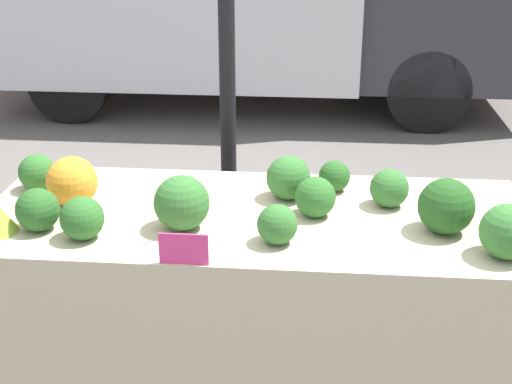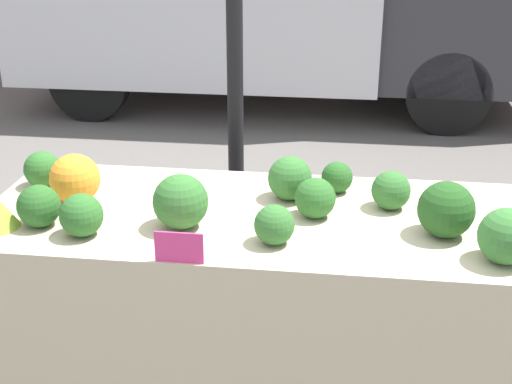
{
  "view_description": "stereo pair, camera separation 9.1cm",
  "coord_description": "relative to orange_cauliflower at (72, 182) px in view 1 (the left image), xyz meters",
  "views": [
    {
      "loc": [
        0.19,
        -2.2,
        1.93
      ],
      "look_at": [
        0.0,
        0.0,
        0.99
      ],
      "focal_mm": 50.0,
      "sensor_mm": 36.0,
      "label": 1
    },
    {
      "loc": [
        0.28,
        -2.19,
        1.93
      ],
      "look_at": [
        0.0,
        0.0,
        0.99
      ],
      "focal_mm": 50.0,
      "sensor_mm": 36.0,
      "label": 2
    }
  ],
  "objects": [
    {
      "name": "tent_pole",
      "position": [
        0.45,
        0.77,
        0.3
      ],
      "size": [
        0.07,
        0.07,
        2.6
      ],
      "color": "black",
      "rests_on": "ground_plane"
    },
    {
      "name": "market_table",
      "position": [
        0.64,
        -0.09,
        -0.21
      ],
      "size": [
        1.87,
        0.77,
        0.91
      ],
      "color": "beige",
      "rests_on": "ground_plane"
    },
    {
      "name": "orange_cauliflower",
      "position": [
        0.0,
        0.0,
        0.0
      ],
      "size": [
        0.18,
        0.18,
        0.18
      ],
      "color": "orange",
      "rests_on": "market_table"
    },
    {
      "name": "broccoli_head_0",
      "position": [
        -0.05,
        -0.2,
        -0.02
      ],
      "size": [
        0.14,
        0.14,
        0.14
      ],
      "color": "#285B23",
      "rests_on": "market_table"
    },
    {
      "name": "broccoli_head_1",
      "position": [
        1.09,
        0.09,
        -0.02
      ],
      "size": [
        0.13,
        0.13,
        0.13
      ],
      "color": "#336B2D",
      "rests_on": "market_table"
    },
    {
      "name": "broccoli_head_2",
      "position": [
        0.72,
        -0.23,
        -0.02
      ],
      "size": [
        0.13,
        0.13,
        0.13
      ],
      "color": "#336B2D",
      "rests_on": "market_table"
    },
    {
      "name": "broccoli_head_3",
      "position": [
        1.25,
        -0.1,
        0.0
      ],
      "size": [
        0.18,
        0.18,
        0.18
      ],
      "color": "#23511E",
      "rests_on": "market_table"
    },
    {
      "name": "broccoli_head_4",
      "position": [
        0.11,
        -0.25,
        -0.02
      ],
      "size": [
        0.14,
        0.14,
        0.14
      ],
      "color": "#2D6628",
      "rests_on": "market_table"
    },
    {
      "name": "broccoli_head_5",
      "position": [
        0.41,
        -0.15,
        0.0
      ],
      "size": [
        0.18,
        0.18,
        0.18
      ],
      "color": "#336B2D",
      "rests_on": "market_table"
    },
    {
      "name": "broccoli_head_6",
      "position": [
        0.84,
        -0.02,
        -0.02
      ],
      "size": [
        0.14,
        0.14,
        0.14
      ],
      "color": "#2D6628",
      "rests_on": "market_table"
    },
    {
      "name": "broccoli_head_7",
      "position": [
        0.91,
        0.21,
        -0.03
      ],
      "size": [
        0.11,
        0.11,
        0.11
      ],
      "color": "#285B23",
      "rests_on": "market_table"
    },
    {
      "name": "broccoli_head_8",
      "position": [
        1.41,
        -0.26,
        -0.0
      ],
      "size": [
        0.17,
        0.17,
        0.17
      ],
      "color": "#387533",
      "rests_on": "market_table"
    },
    {
      "name": "broccoli_head_9",
      "position": [
        0.74,
        0.12,
        -0.01
      ],
      "size": [
        0.16,
        0.16,
        0.16
      ],
      "color": "#336B2D",
      "rests_on": "market_table"
    },
    {
      "name": "broccoli_head_10",
      "position": [
        -0.17,
        0.12,
        -0.02
      ],
      "size": [
        0.13,
        0.13,
        0.13
      ],
      "color": "#2D6628",
      "rests_on": "market_table"
    },
    {
      "name": "price_sign",
      "position": [
        0.46,
        -0.39,
        -0.04
      ],
      "size": [
        0.15,
        0.01,
        0.1
      ],
      "color": "#E53D84",
      "rests_on": "market_table"
    }
  ]
}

